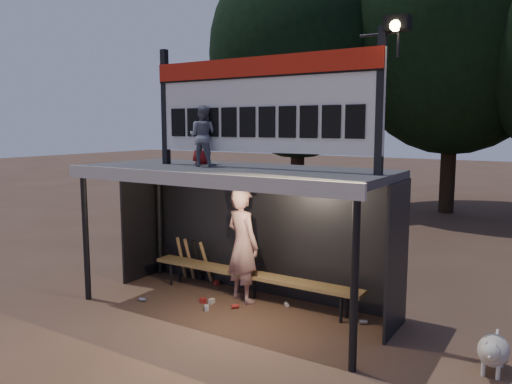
% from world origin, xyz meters
% --- Properties ---
extents(ground, '(80.00, 80.00, 0.00)m').
position_xyz_m(ground, '(0.00, 0.00, 0.00)').
color(ground, '#4F3627').
rests_on(ground, ground).
extents(player, '(0.82, 0.67, 1.95)m').
position_xyz_m(player, '(-0.10, 0.45, 0.97)').
color(player, silver).
rests_on(player, ground).
extents(child_a, '(0.53, 0.45, 0.96)m').
position_xyz_m(child_a, '(-0.46, -0.12, 2.80)').
color(child_a, gray).
rests_on(child_a, dugout_shelter).
extents(child_b, '(0.49, 0.39, 0.89)m').
position_xyz_m(child_b, '(-0.83, 0.31, 2.76)').
color(child_b, maroon).
rests_on(child_b, dugout_shelter).
extents(dugout_shelter, '(5.10, 2.08, 2.32)m').
position_xyz_m(dugout_shelter, '(0.00, 0.24, 1.85)').
color(dugout_shelter, '#414143').
rests_on(dugout_shelter, ground).
extents(scoreboard_assembly, '(4.10, 0.27, 1.99)m').
position_xyz_m(scoreboard_assembly, '(0.56, -0.01, 3.32)').
color(scoreboard_assembly, black).
rests_on(scoreboard_assembly, dugout_shelter).
extents(bench, '(4.00, 0.35, 0.48)m').
position_xyz_m(bench, '(0.00, 0.55, 0.43)').
color(bench, olive).
rests_on(bench, ground).
extents(tree_left, '(6.46, 6.46, 9.27)m').
position_xyz_m(tree_left, '(-4.00, 10.00, 5.51)').
color(tree_left, '#322016').
rests_on(tree_left, ground).
extents(tree_mid, '(7.22, 7.22, 10.36)m').
position_xyz_m(tree_mid, '(1.00, 11.50, 6.17)').
color(tree_mid, black).
rests_on(tree_mid, ground).
extents(dog, '(0.36, 0.81, 0.49)m').
position_xyz_m(dog, '(3.85, -0.05, 0.28)').
color(dog, beige).
rests_on(dog, ground).
extents(bats, '(0.68, 0.35, 0.84)m').
position_xyz_m(bats, '(-1.47, 0.82, 0.43)').
color(bats, '#A57C4D').
rests_on(bats, ground).
extents(litter, '(3.66, 1.48, 0.08)m').
position_xyz_m(litter, '(-0.16, 0.17, 0.04)').
color(litter, maroon).
rests_on(litter, ground).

